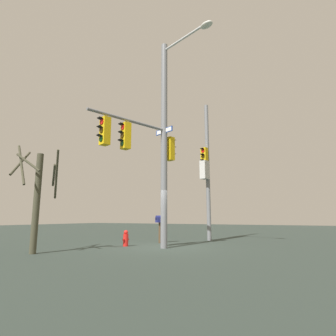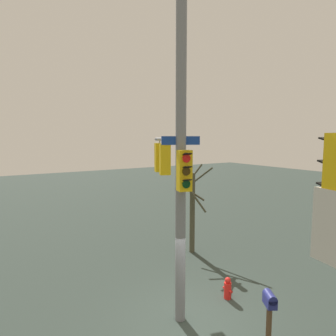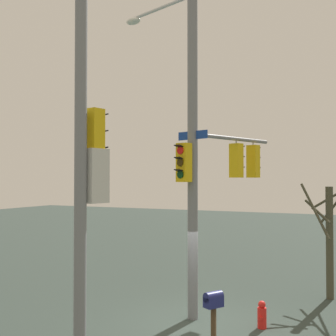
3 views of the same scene
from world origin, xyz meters
The scene contains 6 objects.
ground_plane centered at (0.00, 0.00, 0.00)m, with size 80.00×80.00×0.00m, color #2F3A34.
main_signal_pole_assembly centered at (0.87, 0.16, 5.00)m, with size 4.35×4.17×9.65m.
secondary_pole_assembly centered at (-4.31, 0.55, 4.21)m, with size 0.79×0.47×8.21m.
fire_hydrant centered at (0.42, -1.74, 0.34)m, with size 0.38×0.24×0.73m.
mailbox centered at (-1.73, -1.14, 1.11)m, with size 0.50×0.43×1.41m.
bare_tree_behind_pole centered at (4.26, -3.10, 2.16)m, with size 1.97×1.97×4.10m.
Camera 3 is at (-11.29, -4.62, 4.02)m, focal length 46.68 mm.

